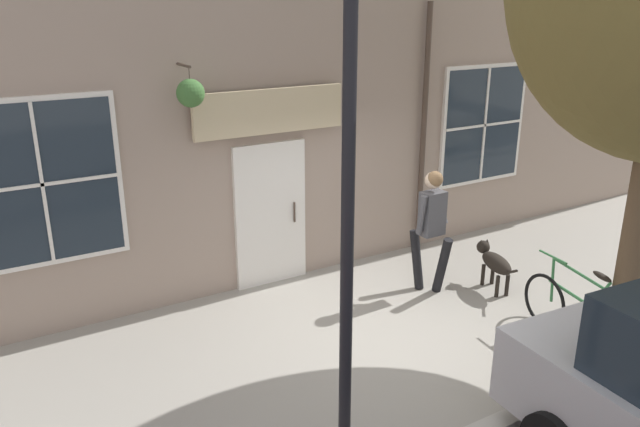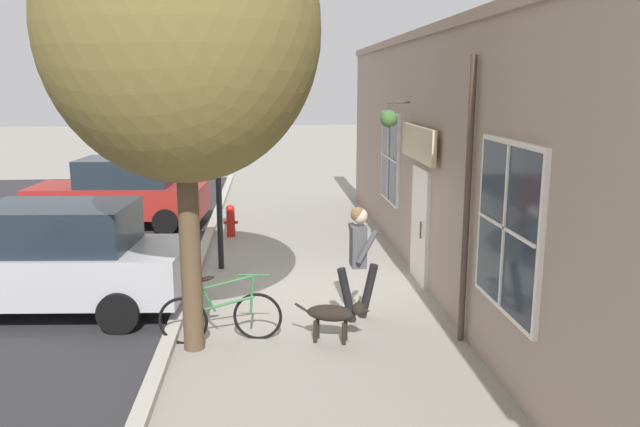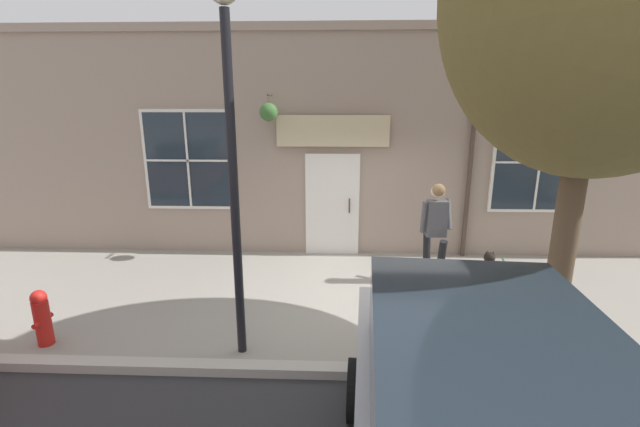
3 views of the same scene
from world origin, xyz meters
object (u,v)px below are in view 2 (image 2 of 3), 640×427
object	(u,v)px
parked_car_nearest_curb	(122,192)
fire_hydrant	(231,220)
pedestrian_walking	(358,252)
dog_on_leash	(335,314)
parked_car_mid_block	(51,259)
street_tree_by_curb	(176,39)
leaning_bicycle	(221,316)
street_lamp	(216,119)

from	to	relation	value
parked_car_nearest_curb	fire_hydrant	distance (m)	3.13
pedestrian_walking	dog_on_leash	bearing A→B (deg)	62.08
dog_on_leash	fire_hydrant	distance (m)	6.63
fire_hydrant	dog_on_leash	bearing A→B (deg)	105.80
fire_hydrant	parked_car_mid_block	bearing A→B (deg)	62.58
street_tree_by_curb	parked_car_nearest_curb	world-z (taller)	street_tree_by_curb
leaning_bicycle	parked_car_mid_block	xyz separation A→B (m)	(2.72, -1.37, 0.50)
dog_on_leash	parked_car_mid_block	world-z (taller)	parked_car_mid_block
street_tree_by_curb	parked_car_nearest_curb	xyz separation A→B (m)	(2.58, -7.72, -3.25)
dog_on_leash	fire_hydrant	world-z (taller)	fire_hydrant
dog_on_leash	leaning_bicycle	size ratio (longest dim) A/B	0.61
leaning_bicycle	fire_hydrant	world-z (taller)	leaning_bicycle
dog_on_leash	street_tree_by_curb	distance (m)	4.23
street_tree_by_curb	fire_hydrant	xyz separation A→B (m)	(-0.22, -6.40, -3.73)
dog_on_leash	leaning_bicycle	distance (m)	1.61
dog_on_leash	street_lamp	xyz separation A→B (m)	(1.85, -3.75, 2.51)
dog_on_leash	parked_car_nearest_curb	distance (m)	8.99
leaning_bicycle	street_tree_by_curb	bearing A→B (deg)	23.37
dog_on_leash	street_lamp	world-z (taller)	street_lamp
parked_car_nearest_curb	parked_car_mid_block	world-z (taller)	same
leaning_bicycle	street_lamp	xyz separation A→B (m)	(0.25, -3.58, 2.55)
dog_on_leash	street_tree_by_curb	bearing A→B (deg)	0.48
leaning_bicycle	fire_hydrant	bearing A→B (deg)	-88.10
fire_hydrant	leaning_bicycle	bearing A→B (deg)	91.90
street_lamp	dog_on_leash	bearing A→B (deg)	116.31
dog_on_leash	street_lamp	size ratio (longest dim) A/B	0.24
pedestrian_walking	fire_hydrant	xyz separation A→B (m)	(2.25, -5.55, -0.68)
dog_on_leash	street_tree_by_curb	size ratio (longest dim) A/B	0.17
parked_car_nearest_curb	street_lamp	xyz separation A→B (m)	(-2.75, 3.95, 2.04)
parked_car_mid_block	street_tree_by_curb	bearing A→B (deg)	145.84
dog_on_leash	parked_car_mid_block	xyz separation A→B (m)	(4.32, -1.54, 0.46)
parked_car_mid_block	parked_car_nearest_curb	bearing A→B (deg)	-87.35
street_tree_by_curb	street_lamp	xyz separation A→B (m)	(-0.17, -3.77, -1.20)
pedestrian_walking	parked_car_mid_block	world-z (taller)	pedestrian_walking
pedestrian_walking	dog_on_leash	xyz separation A→B (m)	(0.44, 0.83, -0.66)
parked_car_mid_block	street_lamp	bearing A→B (deg)	-138.09
dog_on_leash	fire_hydrant	size ratio (longest dim) A/B	1.37
pedestrian_walking	dog_on_leash	world-z (taller)	pedestrian_walking
pedestrian_walking	street_tree_by_curb	bearing A→B (deg)	19.00
street_lamp	parked_car_nearest_curb	bearing A→B (deg)	-55.17
parked_car_mid_block	street_lamp	xyz separation A→B (m)	(-2.47, -2.21, 2.04)
parked_car_mid_block	fire_hydrant	distance (m)	5.48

